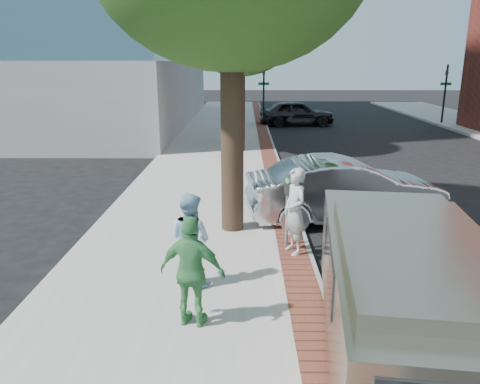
{
  "coord_description": "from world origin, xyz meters",
  "views": [
    {
      "loc": [
        -0.32,
        -8.62,
        3.99
      ],
      "look_at": [
        -0.42,
        1.34,
        1.2
      ],
      "focal_mm": 35.0,
      "sensor_mm": 36.0,
      "label": 1
    }
  ],
  "objects_px": {
    "parking_meter": "(287,198)",
    "person_officer": "(190,239)",
    "sedan_silver": "(345,190)",
    "person_green": "(192,272)",
    "person_gray": "(295,211)",
    "bg_car": "(297,113)",
    "van": "(404,289)"
  },
  "relations": [
    {
      "from": "sedan_silver",
      "to": "person_green",
      "type": "bearing_deg",
      "value": 139.54
    },
    {
      "from": "van",
      "to": "person_officer",
      "type": "bearing_deg",
      "value": 154.77
    },
    {
      "from": "person_gray",
      "to": "bg_car",
      "type": "distance_m",
      "value": 21.21
    },
    {
      "from": "person_gray",
      "to": "person_officer",
      "type": "distance_m",
      "value": 2.41
    },
    {
      "from": "person_officer",
      "to": "bg_car",
      "type": "bearing_deg",
      "value": -66.22
    },
    {
      "from": "parking_meter",
      "to": "sedan_silver",
      "type": "bearing_deg",
      "value": 50.78
    },
    {
      "from": "person_green",
      "to": "van",
      "type": "distance_m",
      "value": 2.97
    },
    {
      "from": "bg_car",
      "to": "person_gray",
      "type": "bearing_deg",
      "value": 168.99
    },
    {
      "from": "person_officer",
      "to": "bg_car",
      "type": "xyz_separation_m",
      "value": [
        4.27,
        22.46,
        -0.18
      ]
    },
    {
      "from": "person_green",
      "to": "sedan_silver",
      "type": "xyz_separation_m",
      "value": [
        3.34,
        5.22,
        -0.18
      ]
    },
    {
      "from": "person_green",
      "to": "bg_car",
      "type": "height_order",
      "value": "person_green"
    },
    {
      "from": "person_officer",
      "to": "sedan_silver",
      "type": "distance_m",
      "value": 5.21
    },
    {
      "from": "person_gray",
      "to": "bg_car",
      "type": "relative_size",
      "value": 0.38
    },
    {
      "from": "parking_meter",
      "to": "sedan_silver",
      "type": "relative_size",
      "value": 0.3
    },
    {
      "from": "bg_car",
      "to": "parking_meter",
      "type": "bearing_deg",
      "value": 168.54
    },
    {
      "from": "person_green",
      "to": "van",
      "type": "relative_size",
      "value": 0.32
    },
    {
      "from": "person_gray",
      "to": "sedan_silver",
      "type": "height_order",
      "value": "person_gray"
    },
    {
      "from": "person_green",
      "to": "van",
      "type": "height_order",
      "value": "van"
    },
    {
      "from": "person_officer",
      "to": "person_gray",
      "type": "bearing_deg",
      "value": -110.55
    },
    {
      "from": "person_officer",
      "to": "bg_car",
      "type": "height_order",
      "value": "person_officer"
    },
    {
      "from": "person_green",
      "to": "bg_car",
      "type": "distance_m",
      "value": 24.18
    },
    {
      "from": "parking_meter",
      "to": "bg_car",
      "type": "relative_size",
      "value": 0.31
    },
    {
      "from": "person_green",
      "to": "person_gray",
      "type": "bearing_deg",
      "value": -108.44
    },
    {
      "from": "parking_meter",
      "to": "person_officer",
      "type": "xyz_separation_m",
      "value": [
        -1.86,
        -1.81,
        -0.22
      ]
    },
    {
      "from": "person_gray",
      "to": "sedan_silver",
      "type": "distance_m",
      "value": 2.92
    },
    {
      "from": "person_gray",
      "to": "van",
      "type": "distance_m",
      "value": 3.54
    },
    {
      "from": "parking_meter",
      "to": "person_officer",
      "type": "distance_m",
      "value": 2.6
    },
    {
      "from": "parking_meter",
      "to": "person_gray",
      "type": "distance_m",
      "value": 0.47
    },
    {
      "from": "person_officer",
      "to": "person_green",
      "type": "distance_m",
      "value": 1.39
    },
    {
      "from": "person_gray",
      "to": "bg_car",
      "type": "bearing_deg",
      "value": 151.99
    },
    {
      "from": "bg_car",
      "to": "van",
      "type": "distance_m",
      "value": 24.47
    },
    {
      "from": "bg_car",
      "to": "van",
      "type": "bearing_deg",
      "value": 172.44
    }
  ]
}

